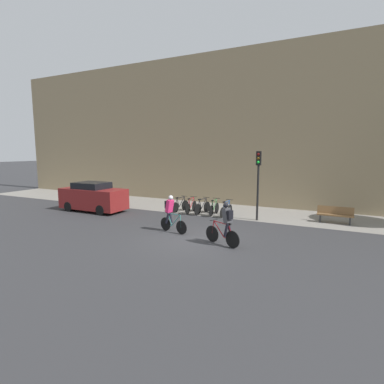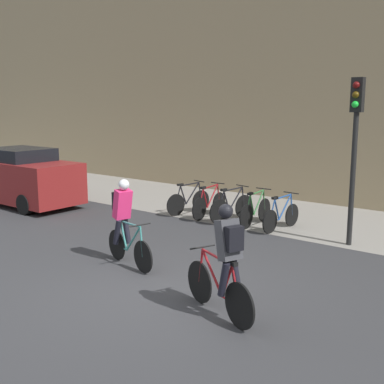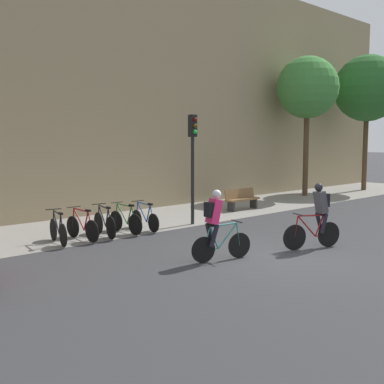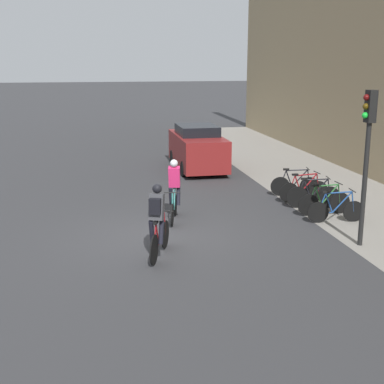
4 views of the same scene
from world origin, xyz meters
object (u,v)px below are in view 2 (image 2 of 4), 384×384
(cyclist_grey, at_px, (225,259))
(parked_bike_3, at_px, (256,211))
(cyclist_pink, at_px, (124,219))
(parked_bike_4, at_px, (281,216))
(parked_bike_2, at_px, (232,207))
(traffic_light_pole, at_px, (355,131))
(parked_bike_1, at_px, (209,204))
(parked_car, at_px, (22,178))
(parked_bike_0, at_px, (188,201))

(cyclist_grey, relative_size, parked_bike_3, 1.07)
(cyclist_pink, height_order, parked_bike_4, cyclist_pink)
(parked_bike_2, distance_m, traffic_light_pole, 4.12)
(cyclist_pink, xyz_separation_m, parked_bike_4, (1.22, 4.44, -0.56))
(parked_bike_3, bearing_deg, traffic_light_pole, -5.76)
(parked_bike_1, bearing_deg, parked_bike_4, -0.02)
(parked_car, bearing_deg, parked_bike_0, 24.52)
(parked_bike_1, height_order, parked_bike_4, parked_bike_1)
(parked_bike_3, distance_m, traffic_light_pole, 3.50)
(parked_bike_1, distance_m, parked_bike_3, 1.55)
(parked_bike_3, height_order, parked_car, parked_car)
(cyclist_grey, height_order, parked_bike_0, cyclist_grey)
(parked_bike_1, bearing_deg, traffic_light_pole, -3.65)
(parked_bike_1, distance_m, traffic_light_pole, 4.79)
(cyclist_pink, relative_size, parked_bike_1, 1.04)
(parked_bike_1, height_order, parked_bike_3, parked_bike_3)
(parked_bike_4, xyz_separation_m, traffic_light_pole, (1.90, -0.27, 2.25))
(parked_bike_1, xyz_separation_m, parked_bike_2, (0.77, 0.00, 0.01))
(parked_bike_4, bearing_deg, parked_car, -164.21)
(parked_bike_4, bearing_deg, cyclist_pink, -105.35)
(cyclist_grey, height_order, parked_bike_1, cyclist_grey)
(parked_bike_1, height_order, parked_bike_2, parked_bike_2)
(parked_bike_0, height_order, parked_bike_3, parked_bike_3)
(traffic_light_pole, bearing_deg, cyclist_grey, -90.46)
(parked_bike_3, relative_size, traffic_light_pole, 0.44)
(parked_bike_2, bearing_deg, cyclist_pink, -85.73)
(parked_bike_0, distance_m, parked_car, 5.60)
(cyclist_grey, xyz_separation_m, parked_car, (-10.03, 3.02, -0.05))
(parked_bike_0, relative_size, parked_car, 0.37)
(cyclist_pink, distance_m, traffic_light_pole, 5.48)
(cyclist_grey, bearing_deg, traffic_light_pole, 89.54)
(parked_bike_2, bearing_deg, traffic_light_pole, -4.48)
(parked_bike_2, distance_m, parked_bike_4, 1.55)
(cyclist_grey, relative_size, parked_bike_4, 1.09)
(parked_bike_1, bearing_deg, parked_bike_2, 0.06)
(parked_car, bearing_deg, parked_bike_4, 15.79)
(cyclist_grey, height_order, parked_bike_3, cyclist_grey)
(cyclist_grey, bearing_deg, cyclist_pink, 163.87)
(parked_bike_2, relative_size, parked_car, 0.39)
(parked_bike_1, xyz_separation_m, parked_bike_4, (2.32, -0.00, -0.01))
(parked_bike_1, distance_m, parked_bike_4, 2.32)
(parked_bike_4, xyz_separation_m, parked_car, (-8.17, -2.31, 0.52))
(parked_car, bearing_deg, cyclist_pink, -17.01)
(parked_car, bearing_deg, parked_bike_3, 17.36)
(parked_bike_3, height_order, parked_bike_4, parked_bike_3)
(parked_bike_1, height_order, traffic_light_pole, traffic_light_pole)
(cyclist_grey, bearing_deg, parked_bike_1, 128.14)
(cyclist_grey, relative_size, parked_bike_0, 1.11)
(parked_bike_0, distance_m, traffic_light_pole, 5.49)
(parked_bike_1, bearing_deg, cyclist_grey, -51.86)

